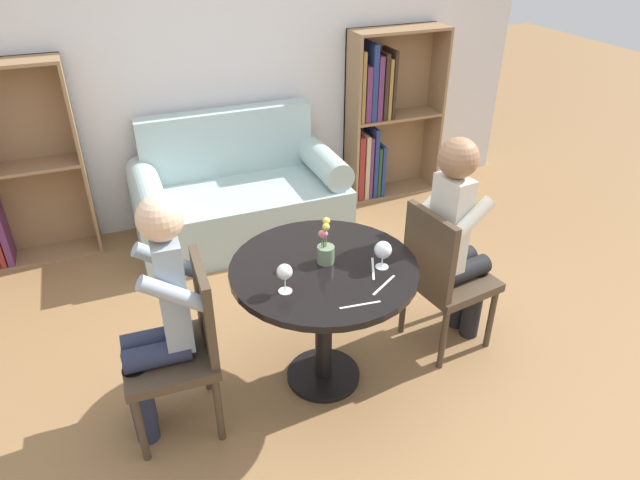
# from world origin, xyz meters

# --- Properties ---
(ground_plane) EXTENTS (16.00, 16.00, 0.00)m
(ground_plane) POSITION_xyz_m (0.00, 0.00, 0.00)
(ground_plane) COLOR olive
(back_wall) EXTENTS (5.20, 0.05, 2.70)m
(back_wall) POSITION_xyz_m (0.00, 2.12, 1.35)
(back_wall) COLOR silver
(back_wall) RESTS_ON ground_plane
(round_table) EXTENTS (0.93, 0.93, 0.74)m
(round_table) POSITION_xyz_m (0.00, 0.00, 0.59)
(round_table) COLOR black
(round_table) RESTS_ON ground_plane
(couch) EXTENTS (1.55, 0.80, 0.92)m
(couch) POSITION_xyz_m (0.00, 1.69, 0.31)
(couch) COLOR #A8C1C1
(couch) RESTS_ON ground_plane
(bookshelf_left) EXTENTS (0.81, 0.28, 1.41)m
(bookshelf_left) POSITION_xyz_m (-1.54, 1.97, 0.67)
(bookshelf_left) COLOR #93704C
(bookshelf_left) RESTS_ON ground_plane
(bookshelf_right) EXTENTS (0.81, 0.28, 1.41)m
(bookshelf_right) POSITION_xyz_m (1.32, 1.96, 0.69)
(bookshelf_right) COLOR #93704C
(bookshelf_right) RESTS_ON ground_plane
(chair_left) EXTENTS (0.44, 0.44, 0.90)m
(chair_left) POSITION_xyz_m (-0.72, -0.02, 0.49)
(chair_left) COLOR #473828
(chair_left) RESTS_ON ground_plane
(chair_right) EXTENTS (0.48, 0.48, 0.90)m
(chair_right) POSITION_xyz_m (0.72, 0.02, 0.49)
(chair_right) COLOR #473828
(chair_right) RESTS_ON ground_plane
(person_left) EXTENTS (0.43, 0.35, 1.26)m
(person_left) POSITION_xyz_m (-0.81, -0.01, 0.66)
(person_left) COLOR #282D47
(person_left) RESTS_ON ground_plane
(person_right) EXTENTS (0.45, 0.38, 1.28)m
(person_right) POSITION_xyz_m (0.80, 0.04, 0.69)
(person_right) COLOR black
(person_right) RESTS_ON ground_plane
(wine_glass_left) EXTENTS (0.07, 0.07, 0.14)m
(wine_glass_left) POSITION_xyz_m (-0.24, -0.13, 0.84)
(wine_glass_left) COLOR white
(wine_glass_left) RESTS_ON round_table
(wine_glass_right) EXTENTS (0.09, 0.09, 0.14)m
(wine_glass_right) POSITION_xyz_m (0.26, -0.12, 0.83)
(wine_glass_right) COLOR white
(wine_glass_right) RESTS_ON round_table
(flower_vase) EXTENTS (0.09, 0.09, 0.24)m
(flower_vase) POSITION_xyz_m (0.02, 0.03, 0.82)
(flower_vase) COLOR gray
(flower_vase) RESTS_ON round_table
(knife_left_setting) EXTENTS (0.09, 0.18, 0.00)m
(knife_left_setting) POSITION_xyz_m (0.21, -0.11, 0.74)
(knife_left_setting) COLOR silver
(knife_left_setting) RESTS_ON round_table
(fork_left_setting) EXTENTS (0.19, 0.03, 0.00)m
(fork_left_setting) POSITION_xyz_m (0.03, -0.35, 0.74)
(fork_left_setting) COLOR silver
(fork_left_setting) RESTS_ON round_table
(knife_right_setting) EXTENTS (0.17, 0.11, 0.00)m
(knife_right_setting) POSITION_xyz_m (0.20, -0.25, 0.74)
(knife_right_setting) COLOR silver
(knife_right_setting) RESTS_ON round_table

